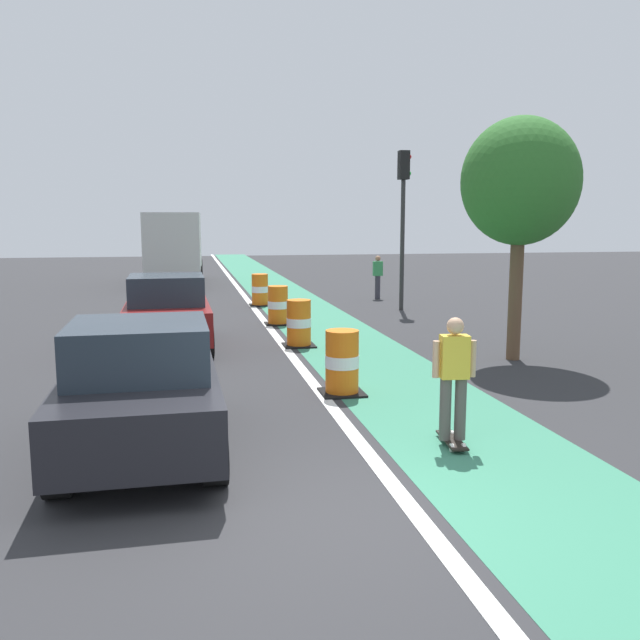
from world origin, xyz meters
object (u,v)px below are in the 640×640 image
at_px(pedestrian_crossing, 378,276).
at_px(traffic_light_corner, 403,202).
at_px(parked_sedan_nearest, 141,389).
at_px(delivery_truck_down_block, 175,244).
at_px(parked_sedan_second, 167,313).
at_px(traffic_barrel_back, 278,306).
at_px(skateboarder_on_lane, 454,377).
at_px(traffic_barrel_mid, 299,324).
at_px(traffic_barrel_front, 342,363).
at_px(traffic_barrel_far, 260,290).
at_px(street_tree_sidewalk, 520,183).

bearing_deg(pedestrian_crossing, traffic_light_corner, -92.07).
bearing_deg(parked_sedan_nearest, delivery_truck_down_block, 89.69).
xyz_separation_m(parked_sedan_second, traffic_barrel_back, (2.95, 3.09, -0.30)).
distance_m(parked_sedan_nearest, pedestrian_crossing, 17.42).
distance_m(skateboarder_on_lane, traffic_barrel_mid, 7.32).
height_order(traffic_barrel_front, traffic_barrel_far, same).
height_order(parked_sedan_nearest, delivery_truck_down_block, delivery_truck_down_block).
relative_size(parked_sedan_second, traffic_barrel_front, 3.79).
bearing_deg(traffic_light_corner, skateboarder_on_lane, -105.32).
height_order(traffic_barrel_front, pedestrian_crossing, pedestrian_crossing).
xyz_separation_m(traffic_barrel_back, traffic_light_corner, (4.39, 2.29, 2.97)).
bearing_deg(traffic_light_corner, street_tree_sidewalk, -91.16).
distance_m(traffic_barrel_mid, street_tree_sidewalk, 5.74).
relative_size(traffic_barrel_front, street_tree_sidewalk, 0.22).
relative_size(skateboarder_on_lane, traffic_barrel_mid, 1.55).
height_order(traffic_barrel_far, pedestrian_crossing, pedestrian_crossing).
distance_m(traffic_barrel_front, traffic_barrel_mid, 4.43).
bearing_deg(traffic_barrel_front, traffic_barrel_far, 90.30).
height_order(traffic_barrel_far, traffic_light_corner, traffic_light_corner).
distance_m(skateboarder_on_lane, parked_sedan_nearest, 3.97).
xyz_separation_m(parked_sedan_second, traffic_light_corner, (7.34, 5.38, 2.67)).
bearing_deg(traffic_barrel_far, traffic_barrel_mid, -89.51).
bearing_deg(delivery_truck_down_block, traffic_barrel_mid, -79.61).
height_order(skateboarder_on_lane, parked_sedan_second, parked_sedan_second).
height_order(parked_sedan_second, delivery_truck_down_block, delivery_truck_down_block).
bearing_deg(traffic_barrel_back, traffic_barrel_front, -89.79).
height_order(skateboarder_on_lane, parked_sedan_nearest, parked_sedan_nearest).
bearing_deg(traffic_barrel_back, skateboarder_on_lane, -85.47).
bearing_deg(delivery_truck_down_block, traffic_barrel_back, -77.12).
xyz_separation_m(skateboarder_on_lane, parked_sedan_second, (-3.79, 7.56, -0.08)).
relative_size(parked_sedan_nearest, traffic_barrel_back, 3.79).
distance_m(pedestrian_crossing, street_tree_sidewalk, 11.59).
distance_m(parked_sedan_second, street_tree_sidewalk, 8.16).
bearing_deg(delivery_truck_down_block, traffic_barrel_front, -81.80).
xyz_separation_m(parked_sedan_nearest, traffic_barrel_front, (3.12, 2.35, -0.30)).
distance_m(traffic_barrel_back, delivery_truck_down_block, 13.39).
height_order(pedestrian_crossing, street_tree_sidewalk, street_tree_sidewalk).
bearing_deg(traffic_barrel_front, delivery_truck_down_block, 98.20).
xyz_separation_m(traffic_barrel_mid, traffic_barrel_back, (-0.03, 3.38, 0.00)).
relative_size(skateboarder_on_lane, traffic_light_corner, 0.33).
height_order(traffic_barrel_front, street_tree_sidewalk, street_tree_sidewalk).
xyz_separation_m(traffic_barrel_back, traffic_barrel_far, (-0.04, 4.34, 0.00)).
distance_m(traffic_barrel_far, pedestrian_crossing, 4.70).
xyz_separation_m(skateboarder_on_lane, delivery_truck_down_block, (-3.81, 23.63, 0.94)).
bearing_deg(traffic_barrel_mid, delivery_truck_down_block, 100.39).
xyz_separation_m(skateboarder_on_lane, traffic_barrel_front, (-0.81, 2.84, -0.38)).
bearing_deg(traffic_light_corner, traffic_barrel_far, 155.21).
bearing_deg(traffic_barrel_mid, traffic_barrel_back, 90.52).
bearing_deg(street_tree_sidewalk, delivery_truck_down_block, 111.03).
relative_size(traffic_barrel_far, pedestrian_crossing, 0.68).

